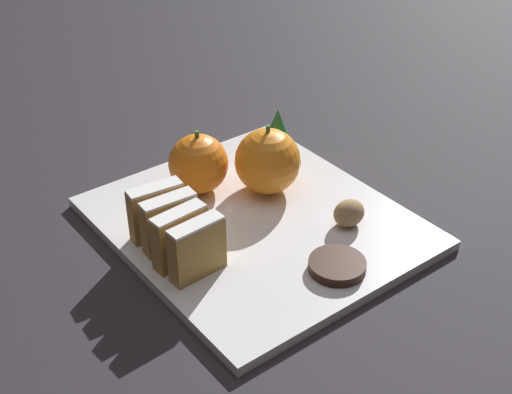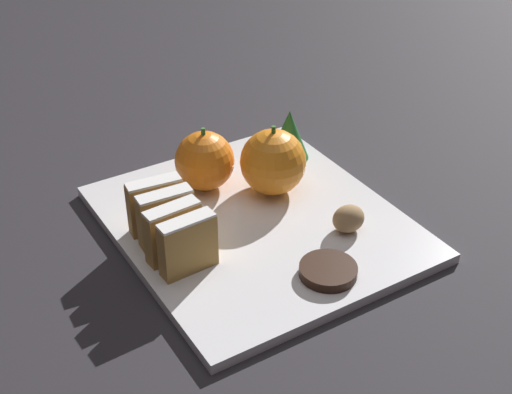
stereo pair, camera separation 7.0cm
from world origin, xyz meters
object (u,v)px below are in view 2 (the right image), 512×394
orange_far (205,161)px  walnut (348,219)px  orange_near (273,162)px  chocolate_cookie (328,271)px

orange_far → walnut: orange_far is taller
orange_near → walnut: (0.03, -0.11, -0.02)m
walnut → orange_far: bearing=119.4°
orange_near → walnut: 0.12m
orange_far → chocolate_cookie: size_ratio=1.33×
orange_near → chocolate_cookie: orange_near is taller
orange_near → walnut: orange_near is taller
orange_far → chocolate_cookie: bearing=-82.8°
orange_near → chocolate_cookie: 0.17m
orange_far → walnut: bearing=-60.6°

